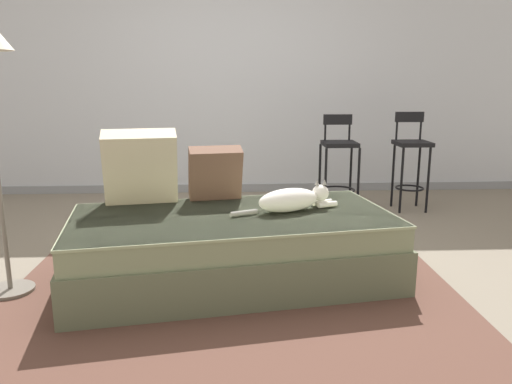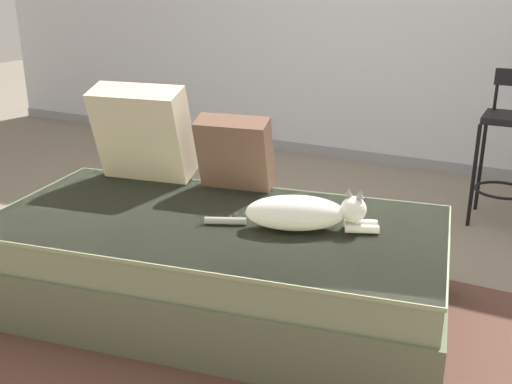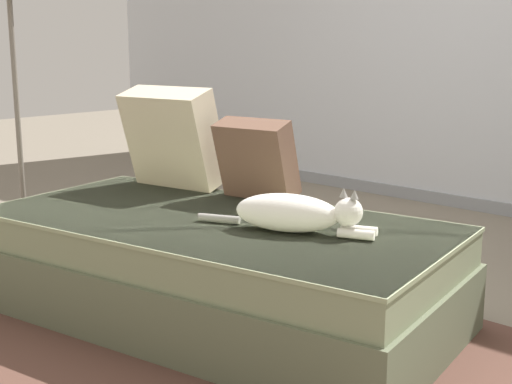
{
  "view_description": "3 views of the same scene",
  "coord_description": "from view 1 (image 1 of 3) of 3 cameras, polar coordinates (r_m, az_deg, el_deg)",
  "views": [
    {
      "loc": [
        -0.0,
        -3.43,
        1.26
      ],
      "look_at": [
        0.15,
        -0.3,
        0.56
      ],
      "focal_mm": 35.0,
      "sensor_mm": 36.0,
      "label": 1
    },
    {
      "loc": [
        1.29,
        -2.5,
        1.44
      ],
      "look_at": [
        0.15,
        -0.3,
        0.56
      ],
      "focal_mm": 42.0,
      "sensor_mm": 36.0,
      "label": 2
    },
    {
      "loc": [
        2.12,
        -2.4,
        1.17
      ],
      "look_at": [
        0.15,
        -0.3,
        0.56
      ],
      "focal_mm": 50.0,
      "sensor_mm": 36.0,
      "label": 3
    }
  ],
  "objects": [
    {
      "name": "bar_stool_by_doorway",
      "position": [
        5.11,
        17.34,
        4.12
      ],
      "size": [
        0.32,
        0.32,
        0.96
      ],
      "color": "black",
      "rests_on": "ground"
    },
    {
      "name": "bar_stool_near_window",
      "position": [
        4.92,
        9.49,
        3.87
      ],
      "size": [
        0.34,
        0.34,
        0.93
      ],
      "color": "black",
      "rests_on": "ground"
    },
    {
      "name": "couch",
      "position": [
        3.2,
        -2.61,
        -6.27
      ],
      "size": [
        2.16,
        1.33,
        0.44
      ],
      "color": "#636B50",
      "rests_on": "ground"
    },
    {
      "name": "area_rug",
      "position": [
        3.0,
        -2.54,
        -12.09
      ],
      "size": [
        2.72,
        2.11,
        0.01
      ],
      "primitive_type": "cube",
      "color": "brown",
      "rests_on": "ground"
    },
    {
      "name": "throw_pillow_corner",
      "position": [
        3.44,
        -13.01,
        2.83
      ],
      "size": [
        0.52,
        0.38,
        0.51
      ],
      "color": "beige",
      "rests_on": "couch"
    },
    {
      "name": "wall_baseboard_trim",
      "position": [
        5.75,
        -2.71,
        0.48
      ],
      "size": [
        8.0,
        0.02,
        0.09
      ],
      "primitive_type": "cube",
      "color": "gray",
      "rests_on": "ground"
    },
    {
      "name": "cat",
      "position": [
        3.21,
        4.27,
        -0.86
      ],
      "size": [
        0.72,
        0.35,
        0.19
      ],
      "color": "white",
      "rests_on": "couch"
    },
    {
      "name": "throw_pillow_middle",
      "position": [
        3.48,
        -4.63,
        2.17
      ],
      "size": [
        0.39,
        0.29,
        0.38
      ],
      "color": "brown",
      "rests_on": "couch"
    },
    {
      "name": "ground_plane",
      "position": [
        3.65,
        -2.6,
        -7.54
      ],
      "size": [
        16.0,
        16.0,
        0.0
      ],
      "primitive_type": "plane",
      "color": "slate",
      "rests_on": "ground"
    },
    {
      "name": "wall_back_panel",
      "position": [
        5.68,
        -2.85,
        13.07
      ],
      "size": [
        8.0,
        0.1,
        2.6
      ],
      "primitive_type": "cube",
      "color": "silver",
      "rests_on": "ground"
    }
  ]
}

